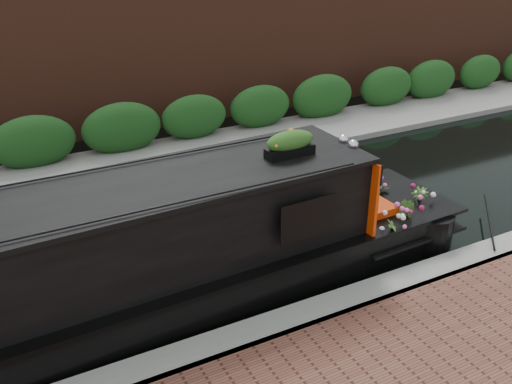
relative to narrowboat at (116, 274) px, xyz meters
name	(u,v)px	position (x,y,z in m)	size (l,w,h in m)	color
ground	(194,239)	(1.98, 1.79, -0.86)	(80.00, 80.00, 0.00)	black
near_bank_coping	(276,336)	(1.98, -1.51, -0.86)	(40.00, 0.60, 0.50)	gray
far_bank_path	(133,166)	(1.98, 5.99, -0.86)	(40.00, 2.40, 0.34)	gray
far_hedge	(123,155)	(1.98, 6.89, -0.86)	(40.00, 1.10, 2.80)	#184216
far_brick_wall	(103,132)	(1.98, 8.99, -0.86)	(40.00, 1.00, 8.00)	#552A1C
narrowboat	(116,274)	(0.00, 0.00, 0.00)	(12.38, 2.59, 2.90)	black
rope_fender	(437,218)	(6.67, 0.00, -0.70)	(0.32, 0.32, 0.35)	brown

